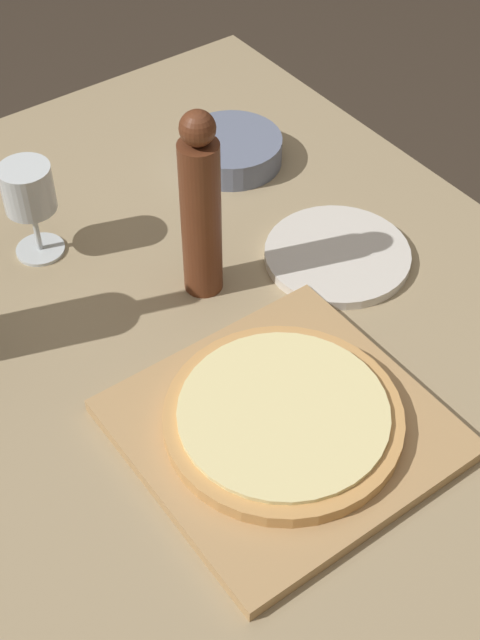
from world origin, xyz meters
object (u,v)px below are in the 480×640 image
pepper_mill (201,209)px  wine_glass (29,193)px  pizza (283,417)px  small_bowl (231,150)px

pepper_mill → wine_glass: bearing=127.1°
pepper_mill → pizza: bearing=-104.4°
pizza → small_bowl: bearing=60.7°
small_bowl → pizza: bearing=-119.3°
pizza → small_bowl: same height
pizza → wine_glass: size_ratio=1.93×
pizza → pepper_mill: (0.07, 0.26, 0.10)m
pizza → pepper_mill: bearing=75.6°
pepper_mill → small_bowl: 0.30m
wine_glass → small_bowl: (0.34, 0.01, -0.08)m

